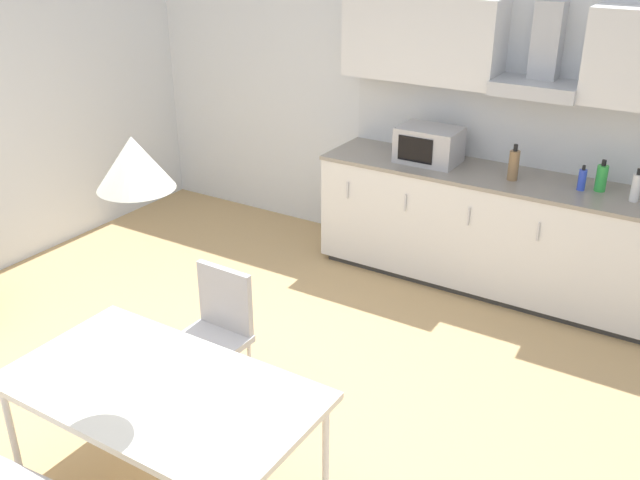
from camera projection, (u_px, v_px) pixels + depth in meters
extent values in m
cube|color=tan|center=(206.00, 416.00, 4.28)|extent=(8.10, 8.43, 0.02)
cube|color=silver|center=(419.00, 102.00, 5.93)|extent=(6.48, 0.10, 2.61)
cube|color=#333333|center=(507.00, 286.00, 5.69)|extent=(2.98, 0.59, 0.05)
cube|color=silver|center=(514.00, 235.00, 5.50)|extent=(3.10, 0.65, 0.85)
cube|color=gray|center=(521.00, 181.00, 5.31)|extent=(3.12, 0.67, 0.03)
cube|color=silver|center=(347.00, 190.00, 5.77)|extent=(0.01, 0.01, 0.14)
cube|color=silver|center=(405.00, 203.00, 5.52)|extent=(0.01, 0.01, 0.14)
cube|color=silver|center=(469.00, 217.00, 5.27)|extent=(0.01, 0.01, 0.14)
cube|color=silver|center=(538.00, 232.00, 5.02)|extent=(0.01, 0.01, 0.14)
cube|color=silver|center=(538.00, 134.00, 5.43)|extent=(3.10, 0.02, 0.54)
cube|color=silver|center=(422.00, 38.00, 5.48)|extent=(1.24, 0.34, 0.64)
cube|color=#B7BABF|center=(537.00, 88.00, 5.13)|extent=(0.62, 0.40, 0.10)
cube|color=#B7BABF|center=(547.00, 44.00, 5.09)|extent=(0.20, 0.16, 0.59)
cube|color=#ADADB2|center=(429.00, 145.00, 5.61)|extent=(0.48, 0.34, 0.28)
cube|color=black|center=(415.00, 150.00, 5.49)|extent=(0.29, 0.01, 0.20)
cylinder|color=green|center=(601.00, 178.00, 5.04)|extent=(0.08, 0.08, 0.19)
cylinder|color=black|center=(604.00, 163.00, 4.99)|extent=(0.03, 0.03, 0.04)
cylinder|color=white|center=(636.00, 188.00, 4.86)|extent=(0.06, 0.06, 0.19)
cylinder|color=black|center=(639.00, 172.00, 4.81)|extent=(0.02, 0.02, 0.04)
cylinder|color=blue|center=(582.00, 180.00, 5.06)|extent=(0.06, 0.06, 0.15)
cylinder|color=black|center=(584.00, 168.00, 5.02)|extent=(0.02, 0.02, 0.03)
cylinder|color=brown|center=(514.00, 165.00, 5.24)|extent=(0.08, 0.08, 0.22)
cylinder|color=black|center=(516.00, 148.00, 5.18)|extent=(0.03, 0.03, 0.05)
cube|color=silver|center=(160.00, 390.00, 3.34)|extent=(1.51, 0.83, 0.04)
cylinder|color=silver|center=(14.00, 442.00, 3.55)|extent=(0.04, 0.04, 0.69)
cylinder|color=silver|center=(120.00, 370.00, 4.10)|extent=(0.04, 0.04, 0.69)
cylinder|color=silver|center=(326.00, 460.00, 3.43)|extent=(0.04, 0.04, 0.69)
cube|color=#B2B2B7|center=(207.00, 344.00, 4.16)|extent=(0.41, 0.41, 0.04)
cube|color=#B2B2B7|center=(225.00, 298.00, 4.20)|extent=(0.38, 0.05, 0.40)
cylinder|color=silver|center=(213.00, 402.00, 4.05)|extent=(0.02, 0.02, 0.43)
cylinder|color=silver|center=(169.00, 382.00, 4.21)|extent=(0.02, 0.02, 0.43)
cylinder|color=silver|center=(250.00, 372.00, 4.30)|extent=(0.02, 0.02, 0.43)
cylinder|color=silver|center=(207.00, 355.00, 4.47)|extent=(0.02, 0.02, 0.43)
cone|color=silver|center=(134.00, 163.00, 2.87)|extent=(0.32, 0.32, 0.22)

